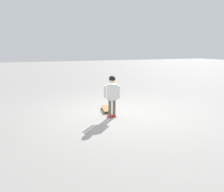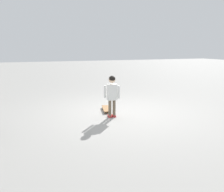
{
  "view_description": "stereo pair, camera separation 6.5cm",
  "coord_description": "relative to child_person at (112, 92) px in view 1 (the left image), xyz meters",
  "views": [
    {
      "loc": [
        -2.36,
        -5.63,
        1.74
      ],
      "look_at": [
        -0.29,
        -0.31,
        0.55
      ],
      "focal_mm": 37.49,
      "sensor_mm": 36.0,
      "label": 1
    },
    {
      "loc": [
        -2.3,
        -5.65,
        1.74
      ],
      "look_at": [
        -0.29,
        -0.31,
        0.55
      ],
      "focal_mm": 37.49,
      "sensor_mm": 36.0,
      "label": 2
    }
  ],
  "objects": [
    {
      "name": "child_person",
      "position": [
        0.0,
        0.0,
        0.0
      ],
      "size": [
        0.35,
        0.25,
        1.06
      ],
      "color": "brown",
      "rests_on": "ground"
    },
    {
      "name": "skateboard",
      "position": [
        0.07,
        0.64,
        -0.6
      ],
      "size": [
        0.34,
        0.73,
        0.07
      ],
      "color": "olive",
      "rests_on": "ground"
    },
    {
      "name": "ground_plane",
      "position": [
        0.28,
        0.31,
        -0.66
      ],
      "size": [
        50.0,
        50.0,
        0.0
      ],
      "primitive_type": "plane",
      "color": "gray"
    }
  ]
}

